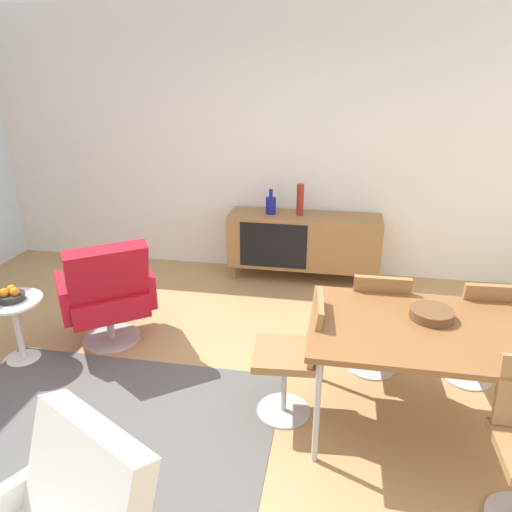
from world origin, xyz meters
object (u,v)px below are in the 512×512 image
Objects in this scene: dining_chair_back_left at (376,317)px; side_table_round at (16,323)px; dining_chair_back_right at (479,326)px; vase_sculptural_dark at (300,200)px; dining_table at (447,335)px; dining_chair_near_window at (295,352)px; vase_cobalt at (271,205)px; fruit_bowl at (11,295)px; wooden_bowl_on_table at (432,314)px; lounge_chair_red at (107,292)px; sideboard at (304,240)px.

dining_chair_back_left is 1.65× the size of side_table_round.
dining_chair_back_right is at bearing 0.01° from dining_chair_back_left.
vase_sculptural_dark is 2.45m from dining_table.
dining_chair_near_window is (0.18, -2.20, -0.42)m from vase_sculptural_dark.
fruit_bowl is at bearing -131.00° from vase_cobalt.
dining_chair_back_right reaches higher than fruit_bowl.
dining_chair_near_window reaches higher than wooden_bowl_on_table.
vase_sculptural_dark reaches higher than lounge_chair_red.
dining_table reaches higher than side_table_round.
sideboard is at bearing 114.78° from dining_table.
dining_chair_back_right is at bearing 5.11° from side_table_round.
dining_chair_back_left is 1.00× the size of dining_chair_near_window.
sideboard is at bearing 112.11° from dining_chair_back_left.
dining_chair_back_left is 2.12m from lounge_chair_red.
vase_sculptural_dark is 2.85m from side_table_round.
vase_sculptural_dark reaches higher than dining_chair_back_left.
dining_chair_back_left is 1.00× the size of dining_chair_back_right.
side_table_round is (-1.69, -1.95, -0.49)m from vase_cobalt.
wooden_bowl_on_table is 0.61m from dining_chair_back_left.
dining_chair_back_right is (1.37, -1.64, 0.03)m from sideboard.
vase_cobalt is 2.28m from dining_chair_near_window.
vase_cobalt is 0.28× the size of lounge_chair_red.
lounge_chair_red is (-1.58, 0.59, -0.00)m from dining_chair_near_window.
wooden_bowl_on_table is at bearing -2.84° from side_table_round.
vase_sculptural_dark reaches higher than fruit_bowl.
wooden_bowl_on_table is 0.30× the size of dining_chair_back_left.
vase_sculptural_dark is 1.84m from dining_chair_back_left.
dining_chair_back_right is (1.42, -1.64, -0.42)m from vase_sculptural_dark.
vase_sculptural_dark is 0.39× the size of dining_chair_back_left.
dining_chair_back_left is at bearing -58.01° from vase_cobalt.
vase_cobalt is at bearing 180.00° from vase_sculptural_dark.
vase_cobalt is 2.47m from wooden_bowl_on_table.
dining_chair_back_left is at bearing 120.90° from wooden_bowl_on_table.
fruit_bowl is at bearing 175.26° from dining_table.
wooden_bowl_on_table reaches higher than sideboard.
dining_table is at bearing -13.64° from lounge_chair_red.
lounge_chair_red is at bearing 30.03° from fruit_bowl.
dining_chair_back_left and dining_chair_back_right have the same top height.
dining_chair_near_window reaches higher than side_table_round.
lounge_chair_red is at bearing 30.13° from side_table_round.
vase_sculptural_dark is 2.17m from lounge_chair_red.
vase_sculptural_dark reaches higher than dining_table.
side_table_round is (-0.60, -0.35, -0.15)m from lounge_chair_red.
dining_chair_back_right is (0.43, 0.45, -0.30)m from wooden_bowl_on_table.
fruit_bowl is at bearing -136.53° from sideboard.
dining_table is 0.15m from wooden_bowl_on_table.
wooden_bowl_on_table is at bearing -2.86° from fruit_bowl.
dining_chair_back_right and dining_chair_near_window have the same top height.
fruit_bowl reaches higher than side_table_round.
dining_chair_back_right is (0.35, 0.56, -0.23)m from dining_table.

